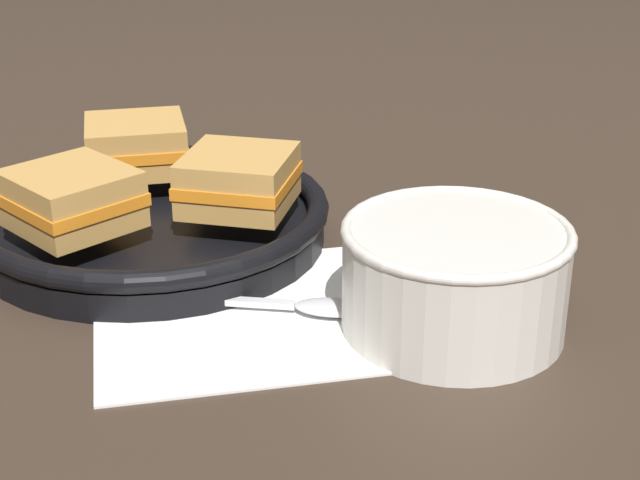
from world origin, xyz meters
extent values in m
plane|color=#382B21|center=(0.00, 0.00, 0.00)|extent=(4.00, 4.00, 0.00)
cube|color=white|center=(-0.02, -0.03, 0.00)|extent=(0.24, 0.21, 0.00)
cylinder|color=silver|center=(0.11, -0.09, 0.04)|extent=(0.16, 0.16, 0.08)
cylinder|color=orange|center=(0.11, -0.09, 0.07)|extent=(0.14, 0.14, 0.01)
torus|color=silver|center=(0.11, -0.09, 0.08)|extent=(0.16, 0.16, 0.01)
cube|color=silver|center=(-0.05, -0.02, 0.01)|extent=(0.11, 0.05, 0.01)
ellipsoid|color=silver|center=(0.03, -0.05, 0.01)|extent=(0.06, 0.05, 0.01)
cylinder|color=black|center=(-0.09, 0.11, 0.01)|extent=(0.30, 0.30, 0.02)
torus|color=black|center=(-0.09, 0.11, 0.03)|extent=(0.30, 0.30, 0.02)
cube|color=#C18E47|center=(-0.15, 0.07, 0.05)|extent=(0.12, 0.12, 0.02)
cube|color=orange|center=(-0.15, 0.07, 0.07)|extent=(0.12, 0.12, 0.01)
cube|color=#C18E47|center=(-0.15, 0.07, 0.08)|extent=(0.12, 0.12, 0.02)
cube|color=#C18E47|center=(-0.02, 0.08, 0.05)|extent=(0.11, 0.12, 0.02)
cube|color=orange|center=(-0.02, 0.08, 0.07)|extent=(0.12, 0.12, 0.01)
cube|color=#C18E47|center=(-0.02, 0.08, 0.08)|extent=(0.11, 0.12, 0.02)
cube|color=#C18E47|center=(-0.09, 0.19, 0.05)|extent=(0.09, 0.09, 0.02)
cube|color=orange|center=(-0.09, 0.19, 0.07)|extent=(0.09, 0.09, 0.01)
cube|color=#C18E47|center=(-0.09, 0.19, 0.08)|extent=(0.09, 0.09, 0.02)
camera|label=1|loc=(-0.12, -0.68, 0.35)|focal=55.00mm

